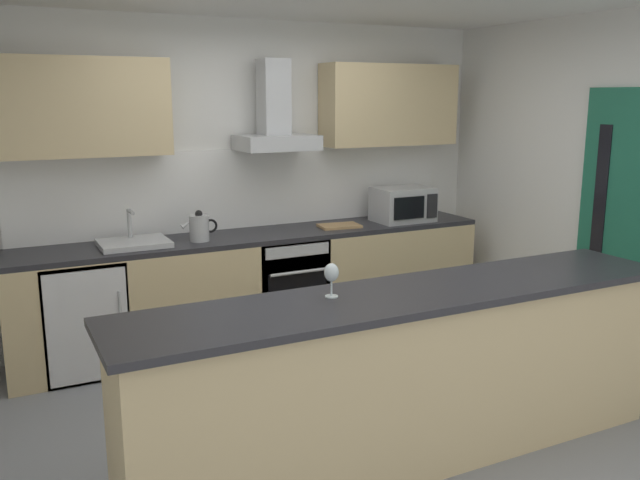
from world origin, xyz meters
TOP-DOWN VIEW (x-y plane):
  - ground at (0.00, 0.00)m, footprint 5.43×4.62m
  - wall_back at (0.00, 1.87)m, footprint 5.43×0.12m
  - wall_right at (2.28, 0.00)m, footprint 0.12×4.62m
  - backsplash_tile at (0.00, 1.80)m, footprint 3.77×0.02m
  - counter_back at (0.00, 1.49)m, footprint 3.90×0.60m
  - counter_island at (0.02, -0.65)m, footprint 3.24×0.64m
  - upper_cabinets at (0.00, 1.64)m, footprint 3.85×0.32m
  - side_door at (2.20, -0.19)m, footprint 0.08×0.85m
  - oven at (0.19, 1.46)m, footprint 0.60×0.62m
  - refrigerator at (-1.41, 1.46)m, footprint 0.58×0.60m
  - microwave at (1.34, 1.43)m, footprint 0.50×0.38m
  - sink at (-1.01, 1.47)m, footprint 0.50×0.40m
  - kettle at (-0.52, 1.43)m, footprint 0.29×0.15m
  - range_hood at (0.19, 1.59)m, footprint 0.62×0.45m
  - wine_glass at (-0.42, -0.55)m, footprint 0.08×0.08m
  - chopping_board at (0.70, 1.44)m, footprint 0.36×0.26m

SIDE VIEW (x-z plane):
  - ground at x=0.00m, z-range -0.02..0.00m
  - refrigerator at x=-1.41m, z-range 0.00..0.85m
  - counter_back at x=0.00m, z-range 0.00..0.90m
  - oven at x=0.19m, z-range 0.06..0.86m
  - counter_island at x=0.02m, z-range 0.01..0.98m
  - chopping_board at x=0.70m, z-range 0.90..0.92m
  - sink at x=-1.01m, z-range 0.80..1.06m
  - kettle at x=-0.52m, z-range 0.89..1.13m
  - side_door at x=2.20m, z-range 0.00..2.05m
  - microwave at x=1.34m, z-range 0.90..1.20m
  - wine_glass at x=-0.42m, z-range 1.01..1.19m
  - backsplash_tile at x=0.00m, z-range 0.90..1.56m
  - wall_back at x=0.00m, z-range 0.00..2.60m
  - wall_right at x=2.28m, z-range 0.00..2.60m
  - range_hood at x=0.19m, z-range 1.43..2.15m
  - upper_cabinets at x=0.00m, z-range 1.56..2.26m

